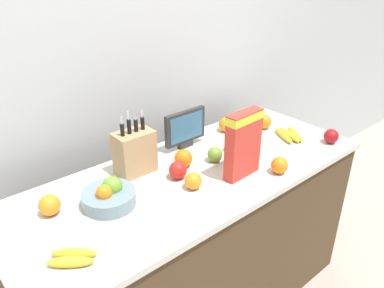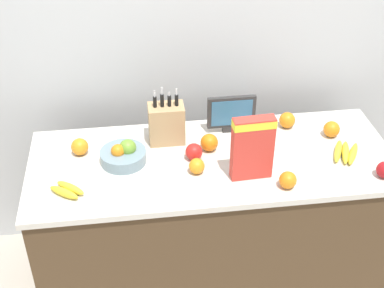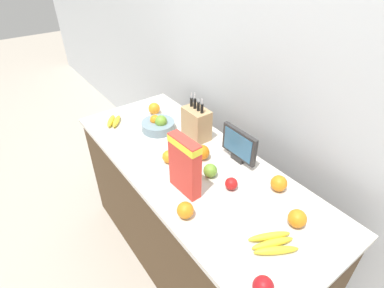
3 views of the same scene
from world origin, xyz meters
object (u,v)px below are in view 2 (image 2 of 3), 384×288
(banana_bunch_right, at_px, (67,190))
(orange_front_right, at_px, (288,180))
(small_monitor, at_px, (231,113))
(fruit_bowl, at_px, (124,155))
(banana_bunch_left, at_px, (346,152))
(orange_by_cereal, at_px, (332,129))
(cereal_box, at_px, (253,146))
(orange_mid_left, at_px, (80,147))
(knife_block, at_px, (166,123))
(apple_near_bananas, at_px, (268,144))
(orange_back_center, at_px, (287,120))
(apple_rightmost, at_px, (242,148))
(orange_front_left, at_px, (209,142))
(orange_mid_right, at_px, (197,166))
(apple_by_knife_block, at_px, (194,152))

(banana_bunch_right, relative_size, orange_front_right, 2.15)
(small_monitor, distance_m, fruit_bowl, 0.59)
(banana_bunch_left, bearing_deg, orange_by_cereal, 94.23)
(cereal_box, relative_size, orange_mid_left, 3.70)
(knife_block, height_order, banana_bunch_left, knife_block)
(small_monitor, xyz_separation_m, orange_by_cereal, (0.49, -0.11, -0.07))
(apple_near_bananas, distance_m, orange_front_right, 0.29)
(cereal_box, bearing_deg, apple_near_bananas, 52.64)
(orange_mid_left, distance_m, orange_back_center, 1.06)
(apple_rightmost, xyz_separation_m, orange_back_center, (0.28, 0.21, 0.00))
(apple_rightmost, distance_m, orange_front_left, 0.16)
(orange_front_left, bearing_deg, orange_by_cereal, 3.42)
(banana_bunch_left, relative_size, apple_rightmost, 2.83)
(orange_by_cereal, bearing_deg, orange_mid_right, -163.69)
(banana_bunch_right, relative_size, orange_front_left, 1.96)
(banana_bunch_left, xyz_separation_m, orange_front_left, (-0.64, 0.13, 0.03))
(cereal_box, xyz_separation_m, orange_front_left, (-0.15, 0.23, -0.12))
(banana_bunch_right, height_order, apple_by_knife_block, apple_by_knife_block)
(apple_near_bananas, relative_size, orange_mid_right, 0.87)
(apple_near_bananas, height_order, apple_rightmost, apple_rightmost)
(apple_by_knife_block, distance_m, orange_mid_left, 0.55)
(cereal_box, distance_m, orange_back_center, 0.49)
(orange_mid_left, bearing_deg, apple_rightmost, -8.12)
(small_monitor, distance_m, apple_rightmost, 0.22)
(knife_block, bearing_deg, apple_near_bananas, -16.52)
(orange_mid_right, relative_size, orange_front_left, 0.86)
(apple_by_knife_block, relative_size, orange_by_cereal, 1.00)
(banana_bunch_right, height_order, orange_front_left, orange_front_left)
(banana_bunch_right, bearing_deg, apple_by_knife_block, 17.22)
(knife_block, bearing_deg, orange_front_left, -28.56)
(fruit_bowl, distance_m, apple_near_bananas, 0.70)
(apple_near_bananas, bearing_deg, orange_front_right, -87.64)
(orange_mid_left, height_order, orange_front_left, orange_front_left)
(small_monitor, height_order, apple_near_bananas, small_monitor)
(banana_bunch_left, bearing_deg, orange_mid_right, -176.86)
(apple_near_bananas, relative_size, orange_front_right, 0.82)
(fruit_bowl, height_order, orange_front_left, fruit_bowl)
(small_monitor, xyz_separation_m, orange_back_center, (0.30, -0.00, -0.07))
(apple_near_bananas, relative_size, orange_mid_left, 0.78)
(apple_rightmost, bearing_deg, orange_back_center, 36.50)
(knife_block, height_order, orange_mid_left, knife_block)
(orange_mid_left, height_order, orange_back_center, same)
(knife_block, xyz_separation_m, fruit_bowl, (-0.22, -0.15, -0.06))
(knife_block, height_order, cereal_box, cereal_box)
(orange_front_right, xyz_separation_m, orange_back_center, (0.13, 0.48, 0.00))
(apple_rightmost, height_order, orange_mid_left, orange_mid_left)
(small_monitor, bearing_deg, apple_rightmost, -86.84)
(orange_front_right, relative_size, orange_front_left, 0.91)
(banana_bunch_right, xyz_separation_m, orange_back_center, (1.10, 0.40, 0.02))
(banana_bunch_left, height_order, apple_rightmost, apple_rightmost)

